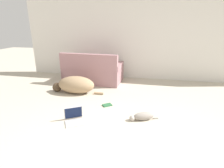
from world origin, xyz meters
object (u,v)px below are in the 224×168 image
Objects in this scene: dog at (75,85)px; laptop_open at (74,117)px; book_green at (107,105)px; couch at (93,73)px; cat at (142,116)px.

dog reaches higher than laptop_open.
laptop_open is at bearing -120.76° from book_green.
laptop_open is 1.90× the size of book_green.
book_green is at bearing 120.34° from couch.
laptop_open is at bearing -6.78° from cat.
dog is (-0.16, -0.97, -0.07)m from couch.
couch reaches higher than book_green.
couch is at bearing -100.35° from dog.
book_green is at bearing -50.59° from cat.
laptop_open is (-1.19, -0.28, 0.01)m from cat.
couch reaches higher than dog.
dog is at bearing 81.37° from laptop_open.
couch reaches higher than laptop_open.
dog is at bearing 149.48° from book_green.
couch is at bearing 68.44° from laptop_open.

